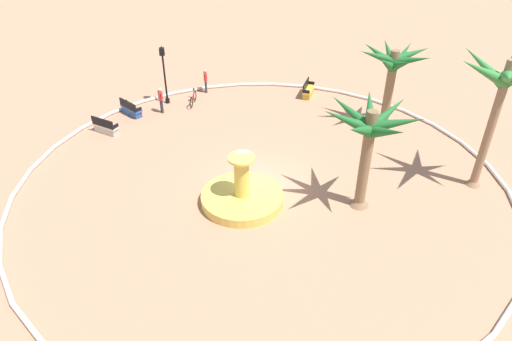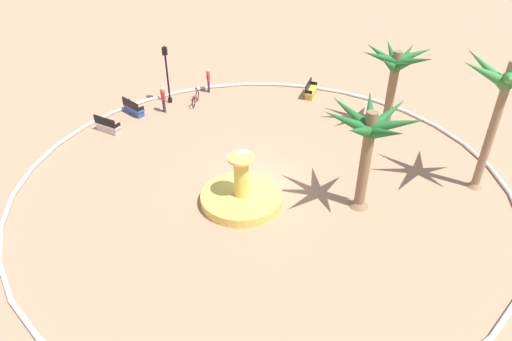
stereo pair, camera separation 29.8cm
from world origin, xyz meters
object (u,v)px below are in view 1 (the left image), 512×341
at_px(bench_west, 131,110).
at_px(person_cyclist_photo, 161,99).
at_px(fountain, 242,196).
at_px(palm_tree_by_curb, 504,87).
at_px(bench_north, 106,128).
at_px(bicycle_red_frame, 193,99).
at_px(palm_tree_near_fountain, 369,133).
at_px(bench_east, 308,91).
at_px(person_cyclist_helmet, 206,80).
at_px(palm_tree_mid_plaza, 393,67).
at_px(lamppost, 164,70).

bearing_deg(bench_west, person_cyclist_photo, -175.74).
bearing_deg(fountain, palm_tree_by_curb, -179.75).
height_order(bench_north, bicycle_red_frame, bench_north).
xyz_separation_m(palm_tree_by_curb, bench_north, (18.55, -7.44, -4.82)).
xyz_separation_m(palm_tree_near_fountain, bench_north, (12.52, -8.27, -3.41)).
bearing_deg(bench_north, bench_east, -163.95).
bearing_deg(person_cyclist_helmet, bench_east, 168.47).
distance_m(palm_tree_near_fountain, palm_tree_by_curb, 6.25).
bearing_deg(bench_east, palm_tree_by_curb, 117.85).
xyz_separation_m(palm_tree_by_curb, bench_east, (5.86, -11.09, -4.82)).
bearing_deg(palm_tree_mid_plaza, lamppost, -18.96).
relative_size(bench_north, lamppost, 0.42).
xyz_separation_m(fountain, bench_east, (-5.49, -11.14, 0.01)).
xyz_separation_m(palm_tree_by_curb, person_cyclist_photo, (15.46, -9.73, -4.23)).
bearing_deg(lamppost, bench_north, 47.30).
bearing_deg(palm_tree_mid_plaza, person_cyclist_photo, -13.16).
bearing_deg(palm_tree_mid_plaza, palm_tree_near_fountain, 62.72).
bearing_deg(fountain, bench_west, -58.22).
distance_m(palm_tree_near_fountain, person_cyclist_helmet, 15.12).
bearing_deg(palm_tree_by_curb, palm_tree_near_fountain, 7.88).
distance_m(lamppost, bicycle_red_frame, 2.53).
height_order(bench_west, person_cyclist_photo, person_cyclist_photo).
relative_size(bicycle_red_frame, person_cyclist_helmet, 1.04).
xyz_separation_m(palm_tree_by_curb, person_cyclist_helmet, (12.62, -12.47, -4.25)).
xyz_separation_m(bench_west, lamppost, (-2.15, -1.50, 1.89)).
distance_m(palm_tree_by_curb, lamppost, 19.03).
height_order(palm_tree_by_curb, bicycle_red_frame, palm_tree_by_curb).
relative_size(bench_west, lamppost, 0.40).
relative_size(bench_east, bench_west, 1.08).
relative_size(palm_tree_mid_plaza, bench_west, 3.13).
xyz_separation_m(palm_tree_near_fountain, palm_tree_mid_plaza, (-3.85, -7.46, -0.21)).
xyz_separation_m(bench_north, person_cyclist_helmet, (-5.93, -5.03, 0.56)).
distance_m(bench_east, bench_west, 11.56).
relative_size(bench_west, person_cyclist_helmet, 0.94).
distance_m(fountain, person_cyclist_helmet, 12.60).
relative_size(palm_tree_by_curb, bench_east, 3.98).
xyz_separation_m(palm_tree_mid_plaza, lamppost, (13.00, -4.46, -1.31)).
xyz_separation_m(palm_tree_near_fountain, palm_tree_by_curb, (-6.03, -0.83, 1.40)).
relative_size(bench_west, bicycle_red_frame, 0.91).
relative_size(palm_tree_near_fountain, palm_tree_by_curb, 0.76).
relative_size(palm_tree_near_fountain, bicycle_red_frame, 2.99).
xyz_separation_m(palm_tree_by_curb, bicycle_red_frame, (13.51, -10.68, -4.78)).
height_order(bench_east, person_cyclist_photo, person_cyclist_photo).
bearing_deg(palm_tree_near_fountain, lamppost, -52.51).
height_order(palm_tree_by_curb, bench_east, palm_tree_by_curb).
relative_size(fountain, palm_tree_mid_plaza, 0.79).
bearing_deg(bicycle_red_frame, bench_north, 32.77).
bearing_deg(fountain, person_cyclist_photo, -67.23).
bearing_deg(bench_east, palm_tree_near_fountain, 89.19).
bearing_deg(palm_tree_near_fountain, palm_tree_mid_plaza, -117.28).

